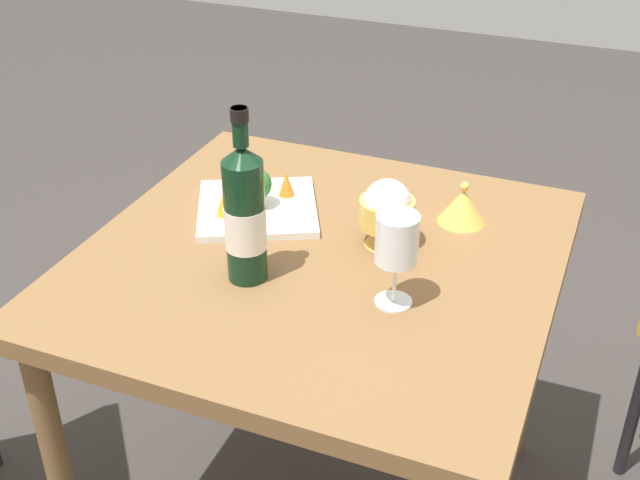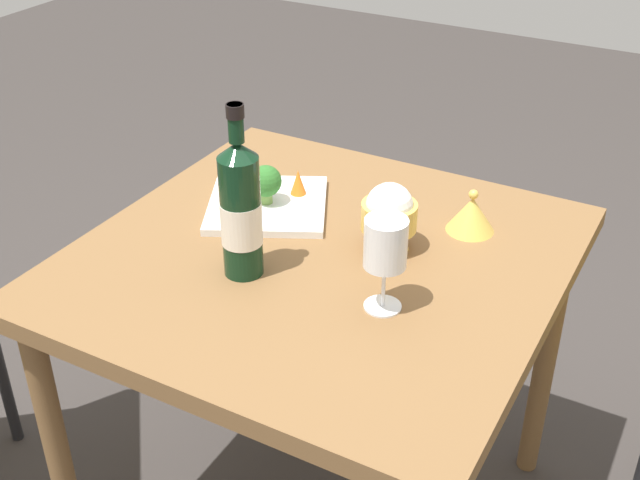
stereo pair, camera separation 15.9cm
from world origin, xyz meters
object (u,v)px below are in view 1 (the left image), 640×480
Objects in this scene: wine_bottle at (245,214)px; wine_glass at (397,241)px; broccoli_floret at (256,185)px; rice_bowl at (387,212)px; carrot_garnish_left at (286,184)px; carrot_garnish_right at (224,204)px; serving_plate at (257,208)px; rice_bowl_lid at (463,206)px.

wine_glass is (-0.02, 0.28, -0.01)m from wine_bottle.
broccoli_floret is (-0.23, -0.09, -0.07)m from wine_bottle.
rice_bowl reaches higher than broccoli_floret.
wine_glass reaches higher than rice_bowl.
wine_bottle is at bearing 10.17° from carrot_garnish_left.
carrot_garnish_right is at bearing -140.59° from wine_bottle.
wine_bottle is at bearing 21.82° from serving_plate.
serving_plate is at bearing -158.18° from wine_bottle.
rice_bowl_lid is 0.43m from serving_plate.
rice_bowl_lid is 0.30× the size of serving_plate.
wine_glass is at bearing 22.24° from rice_bowl.
wine_glass reaches higher than serving_plate.
wine_bottle reaches higher than wine_glass.
carrot_garnish_left is (-0.07, 0.04, -0.02)m from broccoli_floret.
wine_glass is at bearing 94.65° from wine_bottle.
wine_glass is 0.43m from broccoli_floret.
rice_bowl is 2.54× the size of carrot_garnish_left.
wine_bottle is 3.39× the size of rice_bowl_lid.
broccoli_floret is at bearing -29.60° from carrot_garnish_left.
serving_plate is 6.49× the size of carrot_garnish_right.
broccoli_floret is (0.13, -0.42, 0.03)m from rice_bowl_lid.
rice_bowl is 1.65× the size of broccoli_floret.
wine_bottle is 0.28m from serving_plate.
carrot_garnish_left is at bearing 146.82° from carrot_garnish_right.
carrot_garnish_left is at bearing -129.62° from wine_glass.
carrot_garnish_right is at bearing -67.88° from rice_bowl_lid.
wine_glass is at bearing 60.53° from serving_plate.
serving_plate is 3.91× the size of broccoli_floret.
wine_bottle is 0.26m from broccoli_floret.
carrot_garnish_left is at bearing 148.39° from serving_plate.
wine_bottle reaches higher than rice_bowl_lid.
carrot_garnish_right is (-0.15, -0.42, -0.09)m from wine_glass.
serving_plate is at bearing -94.65° from rice_bowl.
rice_bowl reaches higher than rice_bowl_lid.
rice_bowl_lid is (-0.33, 0.04, -0.09)m from wine_glass.
carrot_garnish_right is (0.13, -0.08, -0.00)m from carrot_garnish_left.
wine_glass is at bearing 60.91° from broccoli_floret.
wine_glass is 2.09× the size of broccoli_floret.
wine_glass is 1.79× the size of rice_bowl_lid.
wine_bottle is 0.49m from rice_bowl_lid.
rice_bowl_lid is 0.50m from carrot_garnish_right.
carrot_garnish_left is (-0.07, 0.04, 0.04)m from serving_plate.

